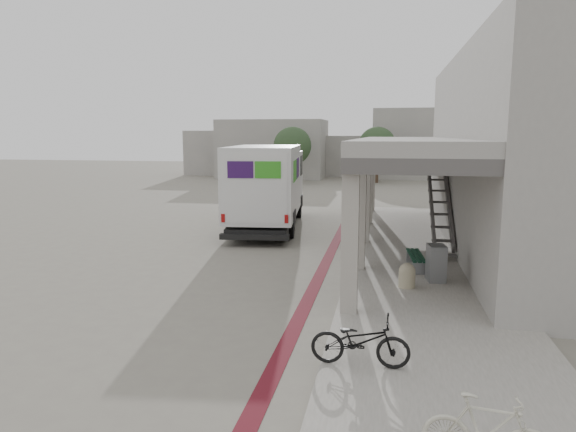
% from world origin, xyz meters
% --- Properties ---
extents(ground, '(120.00, 120.00, 0.00)m').
position_xyz_m(ground, '(0.00, 0.00, 0.00)').
color(ground, slate).
rests_on(ground, ground).
extents(bike_lane_stripe, '(0.35, 40.00, 0.01)m').
position_xyz_m(bike_lane_stripe, '(1.00, 2.00, 0.01)').
color(bike_lane_stripe, '#58111B').
rests_on(bike_lane_stripe, ground).
extents(sidewalk, '(4.40, 28.00, 0.12)m').
position_xyz_m(sidewalk, '(4.00, 0.00, 0.06)').
color(sidewalk, gray).
rests_on(sidewalk, ground).
extents(transit_building, '(7.60, 17.00, 7.00)m').
position_xyz_m(transit_building, '(6.83, 4.50, 3.40)').
color(transit_building, gray).
rests_on(transit_building, ground).
extents(distant_backdrop, '(28.00, 10.00, 6.50)m').
position_xyz_m(distant_backdrop, '(-2.84, 35.89, 2.70)').
color(distant_backdrop, gray).
rests_on(distant_backdrop, ground).
extents(tree_left, '(3.20, 3.20, 4.80)m').
position_xyz_m(tree_left, '(-5.00, 28.00, 3.18)').
color(tree_left, '#38281C').
rests_on(tree_left, ground).
extents(tree_mid, '(3.20, 3.20, 4.80)m').
position_xyz_m(tree_mid, '(2.00, 30.00, 3.18)').
color(tree_mid, '#38281C').
rests_on(tree_mid, ground).
extents(tree_right, '(3.20, 3.20, 4.80)m').
position_xyz_m(tree_right, '(10.00, 29.00, 3.18)').
color(tree_right, '#38281C').
rests_on(tree_right, ground).
extents(fedex_truck, '(3.55, 8.84, 3.67)m').
position_xyz_m(fedex_truck, '(-2.33, 7.27, 1.96)').
color(fedex_truck, black).
rests_on(fedex_truck, ground).
extents(bench, '(0.53, 1.81, 0.42)m').
position_xyz_m(bench, '(3.82, 0.80, 0.42)').
color(bench, gray).
rests_on(bench, sidewalk).
extents(bollard_near, '(0.44, 0.44, 0.66)m').
position_xyz_m(bollard_near, '(3.49, -1.30, 0.45)').
color(bollard_near, tan).
rests_on(bollard_near, sidewalk).
extents(bollard_far, '(0.42, 0.42, 0.63)m').
position_xyz_m(bollard_far, '(4.38, -0.52, 0.43)').
color(bollard_far, gray).
rests_on(bollard_far, sidewalk).
extents(utility_cabinet, '(0.54, 0.67, 1.02)m').
position_xyz_m(utility_cabinet, '(4.30, -0.54, 0.63)').
color(utility_cabinet, slate).
rests_on(utility_cabinet, sidewalk).
extents(bicycle_black, '(1.75, 0.64, 0.92)m').
position_xyz_m(bicycle_black, '(2.50, -6.29, 0.58)').
color(bicycle_black, black).
rests_on(bicycle_black, sidewalk).
extents(bicycle_cream, '(1.60, 0.65, 0.93)m').
position_xyz_m(bicycle_cream, '(4.17, -8.81, 0.59)').
color(bicycle_cream, beige).
rests_on(bicycle_cream, sidewalk).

